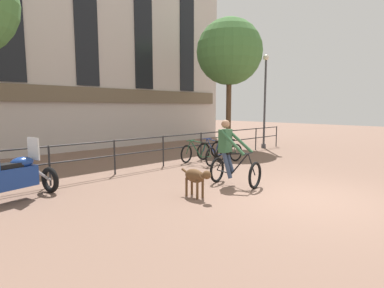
# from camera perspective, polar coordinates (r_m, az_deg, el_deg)

# --- Properties ---
(ground_plane) EXTENTS (60.00, 60.00, 0.00)m
(ground_plane) POSITION_cam_1_polar(r_m,az_deg,el_deg) (7.28, 21.55, -9.61)
(ground_plane) COLOR #7A5B4C
(canal_railing) EXTENTS (15.05, 0.05, 1.05)m
(canal_railing) POSITION_cam_1_polar(r_m,az_deg,el_deg) (10.34, -5.51, -0.33)
(canal_railing) COLOR #232326
(canal_railing) RESTS_ON ground_plane
(building_facade) EXTENTS (18.00, 0.72, 11.16)m
(building_facade) POSITION_cam_1_polar(r_m,az_deg,el_deg) (15.61, -20.02, 19.67)
(building_facade) COLOR beige
(building_facade) RESTS_ON ground_plane
(cyclist_with_bike) EXTENTS (0.87, 1.27, 1.70)m
(cyclist_with_bike) POSITION_cam_1_polar(r_m,az_deg,el_deg) (7.86, 7.41, -2.27)
(cyclist_with_bike) COLOR black
(cyclist_with_bike) RESTS_ON ground_plane
(dog) EXTENTS (0.27, 0.95, 0.66)m
(dog) POSITION_cam_1_polar(r_m,az_deg,el_deg) (6.75, 0.82, -6.25)
(dog) COLOR brown
(dog) RESTS_ON ground_plane
(parked_motorcycle) EXTENTS (1.85, 0.99, 1.35)m
(parked_motorcycle) POSITION_cam_1_polar(r_m,az_deg,el_deg) (7.46, -31.01, -5.29)
(parked_motorcycle) COLOR black
(parked_motorcycle) RESTS_ON ground_plane
(parked_bicycle_near_lamp) EXTENTS (0.84, 1.21, 0.86)m
(parked_bicycle_near_lamp) POSITION_cam_1_polar(r_m,az_deg,el_deg) (10.61, 1.22, -2.02)
(parked_bicycle_near_lamp) COLOR black
(parked_bicycle_near_lamp) RESTS_ON ground_plane
(parked_bicycle_mid_left) EXTENTS (0.75, 1.16, 0.86)m
(parked_bicycle_mid_left) POSITION_cam_1_polar(r_m,az_deg,el_deg) (11.17, 4.02, -1.58)
(parked_bicycle_mid_left) COLOR black
(parked_bicycle_mid_left) RESTS_ON ground_plane
(parked_bicycle_mid_right) EXTENTS (0.80, 1.18, 0.86)m
(parked_bicycle_mid_right) POSITION_cam_1_polar(r_m,az_deg,el_deg) (11.76, 6.54, -1.18)
(parked_bicycle_mid_right) COLOR black
(parked_bicycle_mid_right) RESTS_ON ground_plane
(street_lamp) EXTENTS (0.28, 0.28, 4.55)m
(street_lamp) POSITION_cam_1_polar(r_m,az_deg,el_deg) (15.27, 13.73, 8.79)
(street_lamp) COLOR #424247
(street_lamp) RESTS_ON ground_plane
(tree_canalside_right) EXTENTS (3.28, 3.28, 6.42)m
(tree_canalside_right) POSITION_cam_1_polar(r_m,az_deg,el_deg) (15.72, 7.14, 16.98)
(tree_canalside_right) COLOR brown
(tree_canalside_right) RESTS_ON ground_plane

